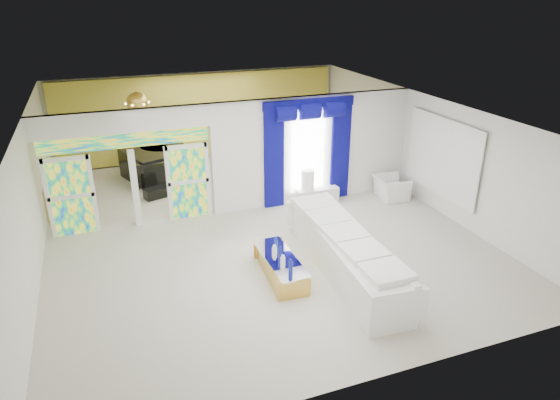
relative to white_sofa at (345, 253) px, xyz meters
name	(u,v)px	position (x,y,z in m)	size (l,w,h in m)	color
floor	(253,223)	(-1.13, 2.92, -0.43)	(12.00, 12.00, 0.00)	#B7AF9E
dividing_wall	(314,149)	(1.02, 3.92, 1.07)	(5.70, 0.18, 3.00)	white
dividing_header	(123,121)	(-3.98, 3.92, 2.30)	(4.30, 0.18, 0.55)	white
stained_panel_left	(71,196)	(-5.40, 3.92, 0.57)	(0.95, 0.04, 2.00)	#994C3F
stained_panel_right	(188,182)	(-2.55, 3.92, 0.57)	(0.95, 0.04, 2.00)	#994C3F
stained_transom	(126,141)	(-3.98, 3.92, 1.82)	(4.00, 0.05, 0.35)	#994C3F
window_pane	(307,152)	(0.77, 3.82, 1.02)	(1.00, 0.02, 2.30)	white
blue_drape_left	(274,159)	(-0.23, 3.79, 0.97)	(0.55, 0.10, 2.80)	#070349
blue_drape_right	(340,151)	(1.77, 3.79, 0.97)	(0.55, 0.10, 2.80)	#070349
blue_pelmet	(309,103)	(0.77, 3.79, 2.39)	(2.60, 0.12, 0.25)	#070349
wall_mirror	(443,157)	(3.81, 1.92, 1.12)	(0.04, 2.70, 1.90)	white
gold_curtains	(201,116)	(-1.13, 8.82, 1.07)	(9.70, 0.12, 2.90)	gold
white_sofa	(345,253)	(0.00, 0.00, 0.00)	(0.96, 4.48, 0.85)	white
coffee_table	(280,267)	(-1.35, 0.30, -0.22)	(0.62, 1.87, 0.41)	gold
console_table	(317,195)	(1.03, 3.66, -0.22)	(1.23, 0.39, 0.41)	white
table_lamp	(308,180)	(0.73, 3.66, 0.27)	(0.36, 0.36, 0.58)	white
armchair	(391,188)	(3.14, 3.17, -0.11)	(0.97, 0.85, 0.63)	white
grand_piano	(152,165)	(-3.13, 7.21, 0.03)	(1.38, 1.81, 0.92)	black
piano_bench	(160,192)	(-3.13, 5.61, -0.28)	(0.89, 0.35, 0.30)	black
tv_console	(56,203)	(-5.86, 5.09, 0.00)	(0.58, 0.53, 0.85)	#A68053
chandelier	(137,103)	(-3.43, 6.32, 2.22)	(0.60, 0.60, 0.60)	gold
decanters	(281,255)	(-1.35, 0.25, 0.08)	(0.21, 1.12, 0.24)	navy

